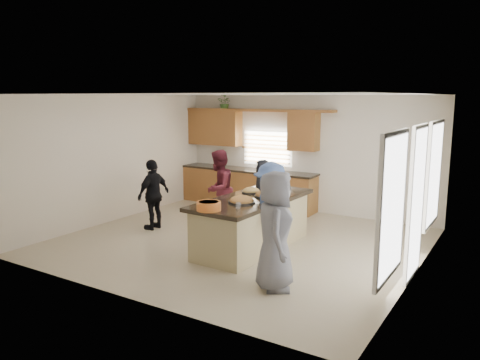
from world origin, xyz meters
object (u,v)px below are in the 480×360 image
Objects in this scene: island at (252,224)px; woman_left_mid at (219,189)px; salad_bowl at (209,206)px; woman_right_back at (271,209)px; woman_left_front at (154,194)px; woman_left_back at (260,197)px; woman_right_front at (275,231)px.

woman_left_mid is at bearing 149.04° from island.
salad_bowl is 0.24× the size of woman_right_back.
island is at bearing 84.19° from salad_bowl.
salad_bowl is at bearing 63.70° from woman_left_front.
woman_left_back is (-0.20, 2.07, -0.27)m from salad_bowl.
woman_left_front is at bearing -61.07° from woman_left_mid.
woman_right_back is (0.79, -1.03, 0.07)m from woman_left_back.
woman_left_mid reaches higher than woman_right_back.
salad_bowl is at bearing 21.35° from woman_left_mid.
woman_left_front reaches higher than island.
woman_right_front is (2.55, -2.30, 0.04)m from woman_left_mid.
salad_bowl reaches higher than island.
island is 1.58× the size of woman_right_front.
island is at bearing 91.18° from woman_left_front.
salad_bowl is 1.36m from woman_right_front.
island is 2.44m from woman_left_front.
woman_left_front is 0.89× the size of woman_right_back.
woman_left_mid reaches higher than woman_left_back.
woman_right_back is (1.81, -1.03, -0.00)m from woman_left_mid.
salad_bowl is 0.24× the size of woman_left_mid.
woman_left_back is 1.30m from woman_right_back.
woman_right_back is at bearing 1.24° from woman_right_front.
woman_right_back is at bearing 88.03° from woman_left_front.
island is at bearing -0.02° from woman_left_back.
island is 0.98m from woman_left_back.
woman_right_back is (0.59, 1.04, -0.20)m from salad_bowl.
woman_right_back is (2.89, -0.19, 0.09)m from woman_left_front.
woman_right_back reaches higher than salad_bowl.
island is at bearing 47.90° from woman_left_mid.
woman_right_back is 0.95× the size of woman_right_front.
woman_left_mid is (-1.34, 0.87, 0.38)m from island.
salad_bowl is at bearing -14.89° from woman_left_back.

